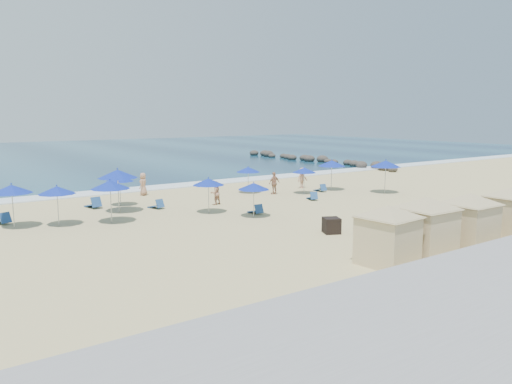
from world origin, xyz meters
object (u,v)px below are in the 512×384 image
Objects in this scene: umbrella_1 at (57,190)px; beachgoer_1 at (274,183)px; umbrella_8 at (304,170)px; beachgoer_0 at (215,193)px; umbrella_5 at (208,182)px; umbrella_0 at (12,189)px; rock_jetty at (314,159)px; umbrella_2 at (120,178)px; umbrella_7 at (248,170)px; cabana_0 at (388,227)px; beachgoer_3 at (143,184)px; umbrella_6 at (254,186)px; cabana_1 at (426,219)px; beachgoer_2 at (302,178)px; umbrella_9 at (332,163)px; cabana_2 at (469,213)px; trash_bin at (331,225)px; umbrella_4 at (118,174)px; umbrella_10 at (386,164)px; umbrella_3 at (110,185)px.

beachgoer_1 is (15.98, 1.87, -1.09)m from umbrella_1.
umbrella_1 is at bearing -177.66° from umbrella_8.
umbrella_8 reaches higher than beachgoer_0.
umbrella_8 is at bearing 13.67° from umbrella_5.
umbrella_0 reaches higher than umbrella_8.
beachgoer_0 is at bearing 7.65° from beachgoer_1.
umbrella_2 reaches higher than rock_jetty.
cabana_0 is at bearing -107.68° from umbrella_7.
umbrella_0 is at bearing -9.53° from beachgoer_3.
umbrella_6 is (9.85, -4.19, -0.12)m from umbrella_1.
beachgoer_2 is (8.58, 17.96, -0.75)m from cabana_1.
umbrella_9 is 14.56m from beachgoer_3.
umbrella_5 is 1.33× the size of beachgoer_2.
cabana_1 is at bearing -121.61° from umbrella_9.
umbrella_7 is at bearing 87.62° from cabana_2.
cabana_1 is 22.19m from beachgoer_3.
beachgoer_1 is (2.08, 17.05, -0.71)m from cabana_2.
trash_bin is 13.49m from umbrella_4.
umbrella_10 is at bearing 106.35° from beachgoer_3.
trash_bin is at bearing -133.03° from beachgoer_2.
beachgoer_3 is at bearing 42.18° from umbrella_1.
trash_bin is 0.36× the size of umbrella_5.
umbrella_1 is (-11.20, 14.88, 0.35)m from cabana_1.
cabana_1 is 16.42m from umbrella_3.
umbrella_2 is at bearing 160.58° from umbrella_10.
umbrella_6 is at bearing 40.50° from beachgoer_1.
beachgoer_2 is (1.85, 2.35, -0.96)m from umbrella_8.
beachgoer_0 is at bearing -0.84° from umbrella_0.
umbrella_4 is 1.30× the size of umbrella_6.
umbrella_9 is at bearing 58.39° from cabana_1.
cabana_2 is at bearing -45.10° from umbrella_0.
beachgoer_2 is at bearing 13.07° from umbrella_3.
umbrella_3 is at bearing -19.45° from umbrella_1.
beachgoer_1 is at bearing 148.53° from umbrella_10.
beachgoer_2 is at bearing -3.20° from umbrella_2.
umbrella_10 reaches higher than beachgoer_3.
umbrella_4 reaches higher than umbrella_9.
umbrella_2 is at bearing 5.22° from beachgoer_3.
beachgoer_0 is 5.98m from beachgoer_1.
beachgoer_0 is (-4.54, -2.76, -1.02)m from umbrella_7.
cabana_2 reaches higher than umbrella_6.
umbrella_10 is (23.20, -2.54, 0.30)m from umbrella_1.
umbrella_7 is 1.24× the size of beachgoer_3.
beachgoer_2 reaches higher than trash_bin.
umbrella_5 is at bearing 92.20° from cabana_0.
cabana_1 reaches higher than beachgoer_0.
umbrella_0 is 12.25m from beachgoer_0.
rock_jetty is 40.78m from cabana_2.
umbrella_4 is at bearing 176.86° from beachgoer_2.
umbrella_3 is (-11.32, 14.27, 0.57)m from cabana_2.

